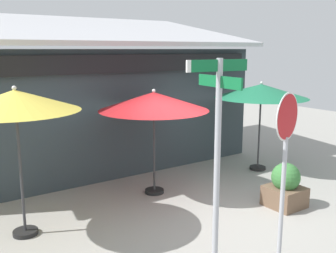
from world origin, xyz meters
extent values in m
cube|color=#9E9B93|center=(0.00, 0.00, -0.05)|extent=(28.00, 28.00, 0.10)
cube|color=#333D42|center=(-0.67, 5.09, 1.65)|extent=(8.95, 4.54, 3.30)
cube|color=silver|center=(-0.67, 4.94, 3.88)|extent=(9.45, 5.18, 1.03)
cube|color=black|center=(-0.67, 2.77, 2.95)|extent=(8.35, 0.16, 0.44)
cylinder|color=#A8AAB2|center=(-1.40, -1.79, 1.59)|extent=(0.09, 0.09, 3.18)
cube|color=#116B38|center=(-1.40, -1.79, 3.08)|extent=(0.94, 0.10, 0.16)
cube|color=#116B38|center=(-1.40, -1.79, 2.86)|extent=(0.10, 0.94, 0.16)
cube|color=white|center=(-1.90, -1.75, 3.08)|extent=(0.06, 0.04, 0.16)
cylinder|color=#A8AAB2|center=(-0.38, -2.16, 1.01)|extent=(0.07, 0.07, 2.02)
cylinder|color=white|center=(-0.38, -2.16, 2.32)|extent=(0.70, 0.20, 0.72)
cylinder|color=red|center=(-0.38, -2.16, 2.32)|extent=(0.66, 0.20, 0.67)
cylinder|color=black|center=(-3.44, 1.04, 0.04)|extent=(0.44, 0.44, 0.08)
cylinder|color=#333335|center=(-3.44, 1.04, 1.16)|extent=(0.05, 0.05, 2.31)
cone|color=#EAD14C|center=(-3.44, 1.04, 2.44)|extent=(2.19, 2.19, 0.36)
sphere|color=silver|center=(-3.44, 1.04, 2.66)|extent=(0.08, 0.08, 0.08)
cylinder|color=black|center=(-0.41, 1.46, 0.04)|extent=(0.44, 0.44, 0.08)
cylinder|color=#333335|center=(-0.41, 1.46, 1.00)|extent=(0.05, 0.05, 2.00)
cone|color=#B21E23|center=(-0.41, 1.46, 2.16)|extent=(2.48, 2.48, 0.41)
sphere|color=silver|center=(-0.41, 1.46, 2.39)|extent=(0.08, 0.08, 0.08)
cylinder|color=black|center=(2.93, 1.34, 0.04)|extent=(0.44, 0.44, 0.08)
cylinder|color=#333335|center=(2.93, 1.34, 1.03)|extent=(0.05, 0.05, 2.06)
cone|color=#1E724C|center=(2.93, 1.34, 2.19)|extent=(2.51, 2.51, 0.37)
sphere|color=silver|center=(2.93, 1.34, 2.41)|extent=(0.08, 0.08, 0.08)
cube|color=brown|center=(1.47, -0.77, 0.22)|extent=(0.72, 0.72, 0.43)
sphere|color=#387538|center=(1.47, -0.77, 0.65)|extent=(0.61, 0.61, 0.61)
camera|label=1|loc=(-4.95, -5.75, 3.30)|focal=41.18mm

